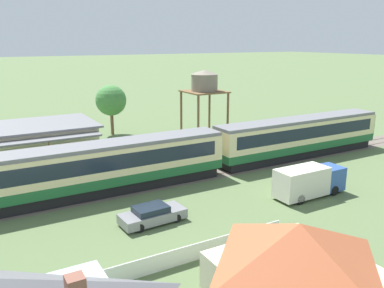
{
  "coord_description": "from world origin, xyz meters",
  "views": [
    {
      "loc": [
        -12.53,
        -30.75,
        12.3
      ],
      "look_at": [
        4.97,
        -0.37,
        3.27
      ],
      "focal_mm": 38.0,
      "sensor_mm": 36.0,
      "label": 1
    }
  ],
  "objects": [
    {
      "name": "water_tower",
      "position": [
        13.5,
        11.43,
        7.1
      ],
      "size": [
        4.69,
        4.69,
        8.76
      ],
      "color": "brown",
      "rests_on": "ground_plane"
    },
    {
      "name": "parked_car_grey",
      "position": [
        -1.99,
        -6.97,
        0.61
      ],
      "size": [
        4.64,
        2.11,
        1.26
      ],
      "rotation": [
        0.0,
        0.0,
        0.05
      ],
      "color": "gray",
      "rests_on": "ground_plane"
    },
    {
      "name": "ground_plane",
      "position": [
        0.0,
        0.0,
        0.0
      ],
      "size": [
        600.0,
        600.0,
        0.0
      ],
      "primitive_type": "plane",
      "color": "#566B42"
    },
    {
      "name": "delivery_truck_blue",
      "position": [
        11.0,
        -8.73,
        1.29
      ],
      "size": [
        6.27,
        2.06,
        2.48
      ],
      "color": "#2D519E",
      "rests_on": "ground_plane"
    },
    {
      "name": "yard_tree_0",
      "position": [
        4.69,
        20.48,
        4.55
      ],
      "size": [
        4.02,
        4.02,
        6.59
      ],
      "color": "brown",
      "rests_on": "ground_plane"
    },
    {
      "name": "station_building",
      "position": [
        -6.24,
        10.5,
        2.18
      ],
      "size": [
        10.8,
        9.3,
        4.3
      ],
      "color": "beige",
      "rests_on": "ground_plane"
    },
    {
      "name": "cottage_terracotta_roof",
      "position": [
        -0.75,
        -19.4,
        2.49
      ],
      "size": [
        6.6,
        6.69,
        4.79
      ],
      "color": "beige",
      "rests_on": "ground_plane"
    },
    {
      "name": "passenger_train",
      "position": [
        -2.39,
        0.21,
        2.34
      ],
      "size": [
        63.38,
        3.08,
        4.22
      ],
      "color": "#1E6033",
      "rests_on": "ground_plane"
    }
  ]
}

